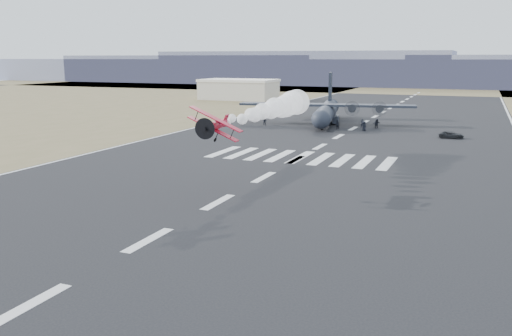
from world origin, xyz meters
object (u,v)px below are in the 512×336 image
Objects in this scene: crew_c at (363,126)px; crew_g at (362,123)px; aerobatic_biplane at (215,125)px; crew_a at (330,122)px; crew_h at (265,121)px; crew_b at (337,124)px; transport_aircraft at (326,111)px; crew_f at (377,123)px; crew_d at (376,124)px; crew_e at (364,126)px; support_vehicle at (451,135)px; hangar_left at (239,89)px.

crew_c reaches higher than crew_g.
aerobatic_biplane reaches higher than crew_a.
aerobatic_biplane is 3.05× the size of crew_h.
aerobatic_biplane is 2.99× the size of crew_b.
transport_aircraft reaches higher than crew_g.
crew_f reaches higher than crew_a.
crew_d is (5.55, 59.31, -6.33)m from aerobatic_biplane.
aerobatic_biplane is at bearing -109.00° from crew_d.
crew_h is (-22.02, -4.48, -0.04)m from crew_f.
crew_b is at bearing 3.06° from crew_a.
aerobatic_biplane reaches higher than crew_h.
crew_e is at bearing 30.78° from crew_a.
support_vehicle is 2.38× the size of crew_h.
crew_a is (1.83, -4.16, -1.85)m from transport_aircraft.
crew_e is (9.82, -8.75, -1.80)m from transport_aircraft.
crew_e is (-15.88, 4.02, 0.32)m from support_vehicle.
aerobatic_biplane reaches higher than crew_g.
aerobatic_biplane is 2.99× the size of crew_e.
crew_g is at bearing 50.72° from crew_e.
transport_aircraft is 19.83× the size of crew_c.
hangar_left is at bearing 85.27° from crew_h.
aerobatic_biplane is 55.38m from crew_c.
crew_f reaches higher than crew_d.
transport_aircraft is 11.99m from crew_f.
crew_c is 1.01× the size of crew_e.
crew_e reaches higher than crew_h.
support_vehicle is at bearing -50.07° from crew_g.
crew_c is 0.20m from crew_e.
crew_g is (53.25, -58.41, -2.57)m from hangar_left.
support_vehicle is at bearing -69.01° from crew_e.
crew_e is at bearing 26.20° from crew_f.
crew_d is at bearing 59.34° from support_vehicle.
crew_c is at bearing -49.43° from hangar_left.
aerobatic_biplane is at bearing 44.45° from crew_b.
aerobatic_biplane is 2.92× the size of crew_f.
crew_f reaches higher than crew_e.
support_vehicle is 16.38m from crew_e.
hangar_left is 79.91m from crew_b.
crew_c is at bearing 153.45° from crew_e.
crew_d is at bearing -38.69° from crew_g.
hangar_left reaches higher than crew_f.
crew_h reaches higher than support_vehicle.
aerobatic_biplane is 60.61m from crew_f.
crew_g is (-1.43, 5.17, -0.06)m from crew_e.
crew_f is (9.43, 0.47, 0.08)m from crew_a.
crew_a is at bearing -51.63° from hangar_left.
crew_e is 20.58m from crew_h.
crew_h is (-21.95, -3.76, 0.09)m from crew_d.
hangar_left is 5.81× the size of support_vehicle.
crew_h is (-12.59, -4.01, 0.04)m from crew_a.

